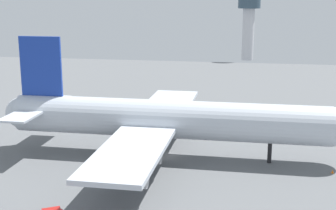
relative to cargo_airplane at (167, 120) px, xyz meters
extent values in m
plane|color=slate|center=(0.11, 0.00, -6.63)|extent=(240.53, 240.53, 0.00)
cylinder|color=silver|center=(0.11, 0.00, 0.12)|extent=(54.13, 6.56, 6.56)
sphere|color=silver|center=(27.18, 0.00, 0.12)|extent=(6.43, 6.43, 6.43)
sphere|color=silver|center=(-26.95, 0.00, 0.12)|extent=(5.57, 5.57, 5.57)
cube|color=#19389E|center=(-22.62, 0.00, 8.65)|extent=(7.58, 0.50, 10.49)
cube|color=silver|center=(-23.71, -5.22, 1.11)|extent=(4.87, 9.84, 0.36)
cube|color=silver|center=(-23.71, 5.22, 1.11)|extent=(4.87, 9.84, 0.36)
cube|color=silver|center=(-2.60, -14.72, -0.86)|extent=(9.20, 25.51, 0.70)
cube|color=silver|center=(-2.60, 14.72, -0.86)|extent=(9.20, 25.51, 0.70)
cylinder|color=gray|center=(-1.60, -10.90, -2.59)|extent=(5.25, 2.75, 2.75)
cylinder|color=gray|center=(-1.60, -20.34, -2.59)|extent=(5.25, 2.75, 2.75)
cylinder|color=gray|center=(-1.60, 10.90, -2.59)|extent=(5.25, 2.75, 2.75)
cylinder|color=gray|center=(-1.60, 20.34, -2.59)|extent=(5.25, 2.75, 2.75)
cylinder|color=black|center=(17.43, 0.00, -4.89)|extent=(0.70, 0.70, 3.47)
cylinder|color=black|center=(-2.60, -3.61, -4.89)|extent=(0.70, 0.70, 3.47)
cylinder|color=black|center=(-2.60, 3.61, -4.89)|extent=(0.70, 0.70, 3.47)
cube|color=#333338|center=(28.60, 32.35, -5.20)|extent=(2.00, 2.28, 2.08)
cube|color=#B21E19|center=(26.79, 33.18, -5.56)|extent=(3.18, 2.81, 1.36)
cylinder|color=black|center=(28.09, 31.45, -6.24)|extent=(0.83, 0.58, 0.78)
cylinder|color=black|center=(28.95, 33.33, -6.24)|extent=(0.83, 0.58, 0.78)
cylinder|color=black|center=(25.85, 32.47, -6.24)|extent=(0.83, 0.58, 0.78)
cylinder|color=black|center=(26.71, 34.35, -6.24)|extent=(0.83, 0.58, 0.78)
cone|color=orange|center=(27.17, -3.17, -6.34)|extent=(0.41, 0.41, 0.58)
cylinder|color=silver|center=(11.72, 129.48, 4.38)|extent=(4.98, 4.98, 22.02)
cylinder|color=#334756|center=(11.72, 129.48, 17.48)|extent=(9.47, 9.47, 4.17)
camera|label=1|loc=(13.95, -76.60, 20.86)|focal=50.23mm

